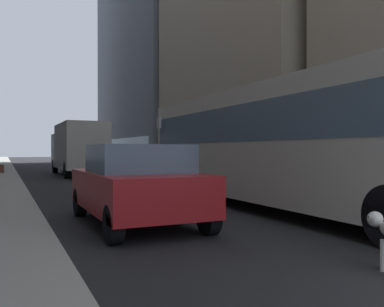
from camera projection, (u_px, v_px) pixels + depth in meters
The scene contains 9 objects.
ground_plane at pixel (70, 168), 35.26m from camera, with size 120.00×120.00×0.00m, color #232326.
sidewalk_right at pixel (134, 166), 37.65m from camera, with size 2.40×110.00×0.15m, color gray.
building_right_far at pixel (165, 1), 47.34m from camera, with size 10.98×22.72×37.93m.
transit_bus at pixel (283, 140), 10.34m from camera, with size 2.78×11.53×3.05m.
car_yellow_taxi at pixel (115, 159), 32.26m from camera, with size 1.71×3.94×1.62m.
car_red_coupe at pixel (137, 184), 8.26m from camera, with size 1.94×3.99×1.62m.
car_white_van at pixel (93, 157), 40.39m from camera, with size 1.71×4.27×1.62m.
car_black_suv at pixel (154, 162), 23.90m from camera, with size 1.74×4.68×1.62m.
box_truck at pixel (78, 148), 24.33m from camera, with size 2.30×7.50×3.05m.
Camera 1 is at (-5.25, -1.42, 1.51)m, focal length 38.05 mm.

